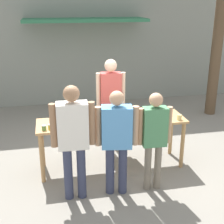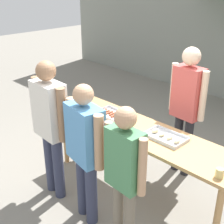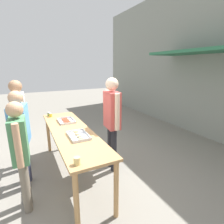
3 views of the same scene
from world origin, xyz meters
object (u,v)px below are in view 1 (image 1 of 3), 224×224
object	(u,v)px
food_tray_sausages	(80,121)
condiment_jar_mustard	(44,128)
beer_cup	(179,117)
person_server_behind_table	(111,96)
person_customer_holding_hotdog	(73,134)
food_tray_buns	(130,117)
condiment_jar_ketchup	(50,127)
person_customer_waiting_in_line	(117,135)
person_customer_with_cup	(154,133)

from	to	relation	value
food_tray_sausages	condiment_jar_mustard	xyz separation A→B (m)	(-0.61, -0.26, 0.03)
beer_cup	person_server_behind_table	distance (m)	1.43
food_tray_sausages	person_customer_holding_hotdog	bearing A→B (deg)	-102.74
food_tray_sausages	person_customer_holding_hotdog	size ratio (longest dim) A/B	0.24
beer_cup	food_tray_buns	bearing A→B (deg)	162.71
food_tray_sausages	condiment_jar_ketchup	distance (m)	0.56
person_customer_holding_hotdog	food_tray_sausages	bearing A→B (deg)	-100.34
person_server_behind_table	person_customer_waiting_in_line	world-z (taller)	person_server_behind_table
condiment_jar_ketchup	food_tray_buns	bearing A→B (deg)	9.66
beer_cup	person_customer_holding_hotdog	xyz separation A→B (m)	(-1.90, -0.60, 0.11)
person_server_behind_table	food_tray_buns	bearing A→B (deg)	-69.37
beer_cup	person_customer_with_cup	xyz separation A→B (m)	(-0.66, -0.60, 0.01)
person_server_behind_table	person_customer_waiting_in_line	size ratio (longest dim) A/B	1.10
condiment_jar_mustard	person_customer_with_cup	xyz separation A→B (m)	(1.65, -0.59, 0.01)
food_tray_sausages	person_customer_with_cup	world-z (taller)	person_customer_with_cup
food_tray_buns	person_customer_waiting_in_line	distance (m)	0.96
person_customer_with_cup	condiment_jar_ketchup	bearing A→B (deg)	-19.14
food_tray_buns	beer_cup	distance (m)	0.85
food_tray_buns	person_customer_holding_hotdog	size ratio (longest dim) A/B	0.27
beer_cup	person_customer_holding_hotdog	bearing A→B (deg)	-162.47
food_tray_buns	person_customer_with_cup	xyz separation A→B (m)	(0.15, -0.85, 0.04)
food_tray_sausages	person_customer_waiting_in_line	distance (m)	0.96
person_customer_with_cup	beer_cup	bearing A→B (deg)	-135.50
person_customer_holding_hotdog	person_customer_waiting_in_line	size ratio (longest dim) A/B	1.07
food_tray_buns	person_server_behind_table	size ratio (longest dim) A/B	0.26
condiment_jar_mustard	beer_cup	distance (m)	2.31
beer_cup	person_customer_waiting_in_line	xyz separation A→B (m)	(-1.25, -0.59, 0.03)
condiment_jar_ketchup	person_server_behind_table	size ratio (longest dim) A/B	0.05
person_server_behind_table	person_customer_with_cup	world-z (taller)	person_server_behind_table
food_tray_sausages	person_customer_waiting_in_line	world-z (taller)	person_customer_waiting_in_line
person_customer_holding_hotdog	person_customer_with_cup	bearing A→B (deg)	-177.59
condiment_jar_mustard	condiment_jar_ketchup	xyz separation A→B (m)	(0.10, 0.02, 0.00)
person_customer_with_cup	food_tray_sausages	bearing A→B (deg)	-36.86
condiment_jar_mustard	beer_cup	world-z (taller)	beer_cup
food_tray_buns	condiment_jar_mustard	distance (m)	1.52
condiment_jar_ketchup	person_customer_waiting_in_line	size ratio (longest dim) A/B	0.05
food_tray_sausages	condiment_jar_ketchup	xyz separation A→B (m)	(-0.51, -0.24, 0.03)
condiment_jar_ketchup	person_customer_waiting_in_line	xyz separation A→B (m)	(0.96, -0.61, 0.03)
beer_cup	person_customer_with_cup	size ratio (longest dim) A/B	0.06
condiment_jar_ketchup	food_tray_sausages	bearing A→B (deg)	24.92
food_tray_buns	person_server_behind_table	distance (m)	0.78
food_tray_buns	condiment_jar_mustard	size ratio (longest dim) A/B	5.52
beer_cup	condiment_jar_ketchup	bearing A→B (deg)	179.63
beer_cup	person_customer_holding_hotdog	distance (m)	1.99
person_customer_holding_hotdog	person_customer_with_cup	xyz separation A→B (m)	(1.23, 0.00, -0.10)
food_tray_sausages	condiment_jar_ketchup	bearing A→B (deg)	-155.08
food_tray_buns	person_customer_holding_hotdog	bearing A→B (deg)	-141.81
condiment_jar_mustard	person_server_behind_table	size ratio (longest dim) A/B	0.05
person_customer_with_cup	person_customer_waiting_in_line	size ratio (longest dim) A/B	0.96
food_tray_sausages	person_customer_holding_hotdog	xyz separation A→B (m)	(-0.19, -0.85, 0.14)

